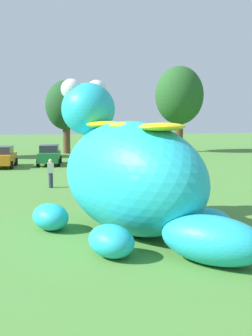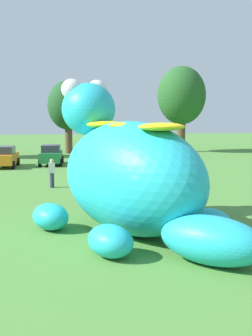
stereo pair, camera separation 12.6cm
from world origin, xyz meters
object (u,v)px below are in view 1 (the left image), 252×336
Objects in this scene: giant_inflatable_creature at (131,176)px; car_orange at (3,157)px; spectator_mid_field at (78,181)px; spectator_by_cars at (51,173)px; car_green at (49,155)px; spectator_near_inflatable at (88,159)px.

car_orange is (-6.78, 21.51, -1.26)m from giant_inflatable_creature.
spectator_by_cars is at bearing 114.80° from spectator_mid_field.
giant_inflatable_creature reaches higher than spectator_mid_field.
spectator_by_cars is (3.85, -10.84, -0.01)m from car_orange.
car_green reaches higher than spectator_mid_field.
car_orange is 14.94m from spectator_mid_field.
giant_inflatable_creature is at bearing -72.50° from car_orange.
car_green reaches higher than spectator_by_cars.
spectator_near_inflatable is at bearing -21.06° from car_orange.
giant_inflatable_creature is 5.82× the size of spectator_by_cars.
car_orange reaches higher than spectator_by_cars.
car_orange is 7.24m from spectator_near_inflatable.
car_green is at bearing 97.67° from giant_inflatable_creature.
car_green is 2.46× the size of spectator_near_inflatable.
car_orange is at bearing 110.76° from spectator_mid_field.
giant_inflatable_creature reaches higher than car_orange.
spectator_mid_field is at bearing -65.20° from spectator_by_cars.
giant_inflatable_creature reaches higher than spectator_near_inflatable.
giant_inflatable_creature is 5.82× the size of spectator_mid_field.
spectator_mid_field is (-1.49, 7.55, -1.27)m from giant_inflatable_creature.
spectator_near_inflatable is (-0.02, 18.91, -1.27)m from giant_inflatable_creature.
spectator_by_cars is (0.12, -11.99, -0.01)m from car_green.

